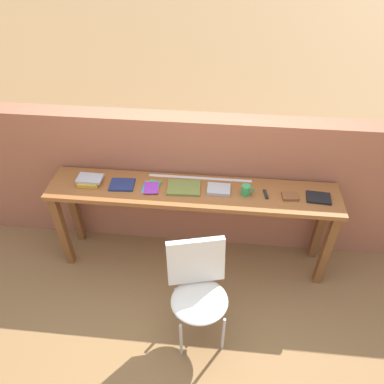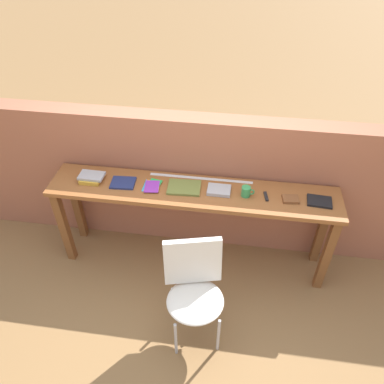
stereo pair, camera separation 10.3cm
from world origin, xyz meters
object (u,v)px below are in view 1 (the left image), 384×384
chair_white_moulded (198,287)px  leather_journal_brown (290,196)px  book_stack_leftmost (90,180)px  pamphlet_pile_colourful (151,187)px  multitool_folded (266,194)px  book_open_centre (184,188)px  mug (246,190)px  magazine_cycling (122,185)px  book_repair_rightmost (318,198)px

chair_white_moulded → leather_journal_brown: bearing=45.5°
book_stack_leftmost → pamphlet_pile_colourful: bearing=-1.1°
chair_white_moulded → multitool_folded: size_ratio=8.10×
multitool_folded → book_open_centre: bearing=178.7°
book_stack_leftmost → pamphlet_pile_colourful: 0.54m
chair_white_moulded → mug: (0.33, 0.72, 0.40)m
book_open_centre → book_stack_leftmost: bearing=177.5°
book_open_centre → leather_journal_brown: (0.89, -0.03, 0.00)m
magazine_cycling → pamphlet_pile_colourful: magazine_cycling is taller
chair_white_moulded → pamphlet_pile_colourful: pamphlet_pile_colourful is taller
chair_white_moulded → book_open_centre: bearing=104.6°
leather_journal_brown → multitool_folded: bearing=171.6°
book_open_centre → book_repair_rightmost: (1.13, -0.02, -0.00)m
chair_white_moulded → book_stack_leftmost: size_ratio=4.06×
book_open_centre → chair_white_moulded: bearing=-78.2°
chair_white_moulded → pamphlet_pile_colourful: bearing=123.0°
book_open_centre → multitool_folded: 0.69m
pamphlet_pile_colourful → book_repair_rightmost: book_repair_rightmost is taller
book_stack_leftmost → chair_white_moulded: bearing=-36.0°
multitool_folded → book_repair_rightmost: bearing=-0.5°
magazine_cycling → book_repair_rightmost: size_ratio=1.06×
book_stack_leftmost → multitool_folded: book_stack_leftmost is taller
mug → multitool_folded: mug is taller
pamphlet_pile_colourful → leather_journal_brown: leather_journal_brown is taller
mug → book_repair_rightmost: mug is taller
magazine_cycling → book_open_centre: bearing=-2.3°
pamphlet_pile_colourful → multitool_folded: 0.97m
chair_white_moulded → pamphlet_pile_colourful: size_ratio=4.38×
book_stack_leftmost → mug: bearing=-0.7°
pamphlet_pile_colourful → book_repair_rightmost: bearing=-0.2°
multitool_folded → pamphlet_pile_colourful: bearing=179.9°
pamphlet_pile_colourful → multitool_folded: (0.97, -0.00, 0.00)m
book_stack_leftmost → magazine_cycling: book_stack_leftmost is taller
chair_white_moulded → leather_journal_brown: (0.70, 0.71, 0.37)m
pamphlet_pile_colourful → book_open_centre: book_open_centre is taller
book_open_centre → book_repair_rightmost: bearing=-3.7°
mug → book_repair_rightmost: size_ratio=0.56×
pamphlet_pile_colourful → book_open_centre: size_ratio=0.73×
leather_journal_brown → book_repair_rightmost: size_ratio=0.66×
multitool_folded → book_repair_rightmost: size_ratio=0.56×
book_stack_leftmost → pamphlet_pile_colourful: size_ratio=1.08×
mug → multitool_folded: (0.17, 0.01, -0.04)m
chair_white_moulded → book_open_centre: 0.85m
chair_white_moulded → book_repair_rightmost: 1.23m
book_stack_leftmost → book_open_centre: size_ratio=0.79×
magazine_cycling → pamphlet_pile_colourful: size_ratio=1.02×
book_stack_leftmost → magazine_cycling: (0.29, -0.01, -0.02)m
book_stack_leftmost → book_open_centre: (0.82, 0.00, -0.02)m
pamphlet_pile_colourful → book_stack_leftmost: bearing=178.9°
multitool_folded → leather_journal_brown: leather_journal_brown is taller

